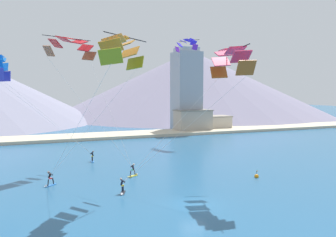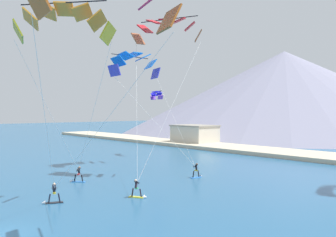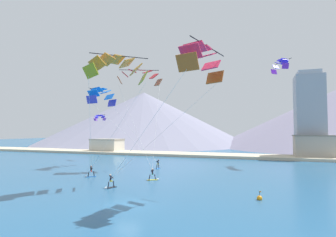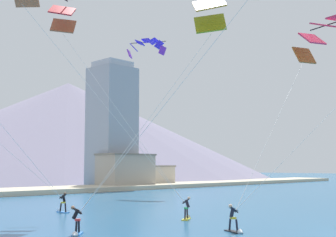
# 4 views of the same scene
# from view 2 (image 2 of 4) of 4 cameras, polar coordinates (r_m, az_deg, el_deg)

# --- Properties ---
(ground_plane) EXTENTS (400.00, 400.00, 0.00)m
(ground_plane) POSITION_cam_2_polar(r_m,az_deg,el_deg) (26.78, -24.24, -15.88)
(ground_plane) COLOR #23567F
(kitesurfer_near_lead) EXTENTS (1.52, 1.50, 1.74)m
(kitesurfer_near_lead) POSITION_cam_2_polar(r_m,az_deg,el_deg) (42.59, -13.72, -8.66)
(kitesurfer_near_lead) COLOR #337FDB
(kitesurfer_near_lead) RESTS_ON ground
(kitesurfer_near_trail) EXTENTS (1.01, 1.77, 1.76)m
(kitesurfer_near_trail) POSITION_cam_2_polar(r_m,az_deg,el_deg) (33.65, -17.30, -11.35)
(kitesurfer_near_trail) COLOR black
(kitesurfer_near_trail) RESTS_ON ground
(kitesurfer_mid_center) EXTENTS (0.58, 1.76, 1.80)m
(kitesurfer_mid_center) POSITION_cam_2_polar(r_m,az_deg,el_deg) (44.16, 4.49, -8.25)
(kitesurfer_mid_center) COLOR #337FDB
(kitesurfer_mid_center) RESTS_ON ground
(kitesurfer_far_left) EXTENTS (1.70, 1.23, 1.77)m
(kitesurfer_far_left) POSITION_cam_2_polar(r_m,az_deg,el_deg) (34.23, -4.51, -11.07)
(kitesurfer_far_left) COLOR yellow
(kitesurfer_far_left) RESTS_ON ground
(parafoil_kite_near_lead) EXTENTS (10.80, 8.90, 15.52)m
(parafoil_kite_near_lead) POSITION_cam_2_polar(r_m,az_deg,el_deg) (33.88, -15.52, 14.26)
(parafoil_kite_near_lead) COLOR olive
(parafoil_kite_mid_center) EXTENTS (14.20, 7.89, 14.67)m
(parafoil_kite_mid_center) POSITION_cam_2_polar(r_m,az_deg,el_deg) (54.02, -5.06, 8.46)
(parafoil_kite_mid_center) COLOR #3B3BBE
(parafoil_kite_far_left) EXTENTS (10.34, 12.33, 17.51)m
(parafoil_kite_far_left) POSITION_cam_2_polar(r_m,az_deg,el_deg) (45.36, -0.14, 13.66)
(parafoil_kite_far_left) COLOR #AD5B36
(parafoil_kite_distant_high_outer) EXTENTS (3.91, 1.97, 1.51)m
(parafoil_kite_distant_high_outer) POSITION_cam_2_polar(r_m,az_deg,el_deg) (64.72, -1.76, 3.75)
(parafoil_kite_distant_high_outer) COLOR purple
(shore_building_harbour_front) EXTENTS (9.63, 7.02, 4.49)m
(shore_building_harbour_front) POSITION_cam_2_polar(r_m,az_deg,el_deg) (84.89, 4.08, -2.50)
(shore_building_harbour_front) COLOR beige
(shore_building_harbour_front) RESTS_ON ground
(mountain_peak_central_summit) EXTENTS (112.47, 112.47, 28.40)m
(mountain_peak_central_summit) POSITION_cam_2_polar(r_m,az_deg,el_deg) (136.93, 17.27, 3.88)
(mountain_peak_central_summit) COLOR gray
(mountain_peak_central_summit) RESTS_ON ground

